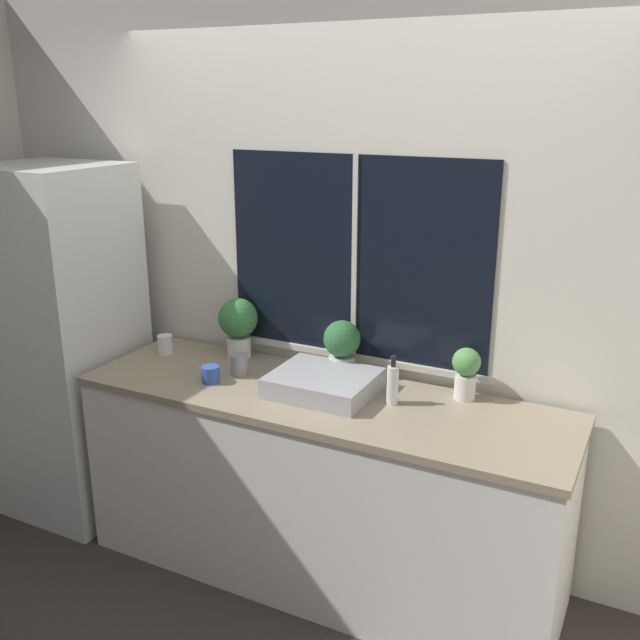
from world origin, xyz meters
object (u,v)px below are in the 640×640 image
at_px(sink, 324,383).
at_px(mug_grey, 239,364).
at_px(mug_white, 165,344).
at_px(soap_bottle, 393,384).
at_px(mug_blue, 211,374).
at_px(refrigerator, 63,344).
at_px(potted_plant_center, 342,345).
at_px(potted_plant_left, 238,322).
at_px(potted_plant_right, 466,370).

relative_size(sink, mug_grey, 4.47).
xyz_separation_m(sink, mug_white, (-0.95, 0.08, 0.00)).
bearing_deg(soap_bottle, mug_blue, -169.32).
bearing_deg(refrigerator, mug_blue, -3.27).
bearing_deg(mug_grey, sink, -1.29).
relative_size(refrigerator, potted_plant_center, 6.93).
xyz_separation_m(soap_bottle, mug_blue, (-0.84, -0.16, -0.05)).
bearing_deg(potted_plant_left, potted_plant_right, 0.00).
height_order(potted_plant_left, mug_white, potted_plant_left).
bearing_deg(refrigerator, sink, 2.92).
distance_m(refrigerator, potted_plant_left, 0.98).
height_order(refrigerator, potted_plant_right, refrigerator).
xyz_separation_m(mug_grey, mug_blue, (-0.06, -0.14, -0.01)).
bearing_deg(mug_blue, mug_grey, 66.48).
height_order(soap_bottle, mug_grey, soap_bottle).
bearing_deg(refrigerator, mug_white, 15.86).
xyz_separation_m(potted_plant_center, potted_plant_right, (0.60, 0.00, -0.02)).
xyz_separation_m(potted_plant_left, potted_plant_right, (1.17, 0.00, -0.05)).
height_order(refrigerator, mug_blue, refrigerator).
bearing_deg(mug_white, soap_bottle, -2.56).
distance_m(refrigerator, mug_blue, 0.99).
bearing_deg(mug_grey, mug_white, 171.90).
height_order(refrigerator, potted_plant_left, refrigerator).
xyz_separation_m(refrigerator, sink, (1.51, 0.08, 0.03)).
bearing_deg(mug_blue, soap_bottle, 10.68).
bearing_deg(refrigerator, potted_plant_center, 11.23).
relative_size(potted_plant_left, mug_grey, 3.04).
distance_m(sink, mug_white, 0.96).
distance_m(potted_plant_center, mug_white, 0.95).
relative_size(mug_grey, mug_blue, 1.19).
bearing_deg(refrigerator, soap_bottle, 3.17).
bearing_deg(potted_plant_right, soap_bottle, -143.39).
bearing_deg(potted_plant_left, mug_blue, -78.16).
bearing_deg(soap_bottle, potted_plant_center, 149.60).
relative_size(potted_plant_center, mug_white, 2.78).
bearing_deg(potted_plant_right, mug_grey, -168.59).
distance_m(mug_grey, mug_blue, 0.16).
bearing_deg(mug_white, potted_plant_right, 5.17).
relative_size(sink, mug_white, 4.61).
distance_m(sink, mug_blue, 0.54).
height_order(mug_grey, mug_white, mug_grey).
relative_size(refrigerator, mug_grey, 18.75).
bearing_deg(sink, potted_plant_center, 93.96).
bearing_deg(sink, soap_bottle, 4.37).
bearing_deg(mug_white, sink, -4.86).
bearing_deg(mug_blue, potted_plant_left, 101.84).
xyz_separation_m(mug_grey, mug_white, (-0.50, 0.07, -0.00)).
bearing_deg(soap_bottle, potted_plant_left, 167.89).
bearing_deg(soap_bottle, mug_grey, -178.97).
xyz_separation_m(potted_plant_center, mug_grey, (-0.44, -0.21, -0.10)).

